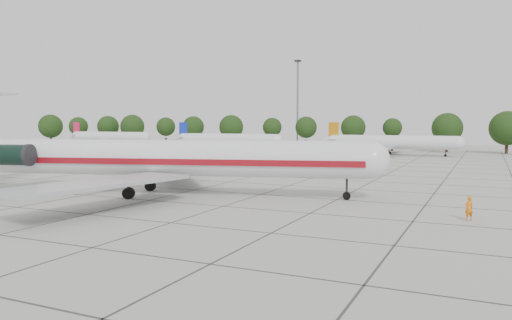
# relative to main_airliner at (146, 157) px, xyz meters

# --- Properties ---
(ground) EXTENTS (260.00, 260.00, 0.00)m
(ground) POSITION_rel_main_airliner_xyz_m (10.45, 5.17, -3.85)
(ground) COLOR #AAABA3
(ground) RESTS_ON ground
(apron_joints) EXTENTS (170.00, 170.00, 0.02)m
(apron_joints) POSITION_rel_main_airliner_xyz_m (10.45, 20.17, -3.84)
(apron_joints) COLOR #383838
(apron_joints) RESTS_ON ground
(main_airliner) EXTENTS (45.77, 35.21, 10.90)m
(main_airliner) POSITION_rel_main_airliner_xyz_m (0.00, 0.00, 0.00)
(main_airliner) COLOR silver
(main_airliner) RESTS_ON ground
(ground_crew) EXTENTS (0.81, 0.76, 1.86)m
(ground_crew) POSITION_rel_main_airliner_xyz_m (30.18, -0.57, -2.92)
(ground_crew) COLOR orange
(ground_crew) RESTS_ON ground
(bg_airliner_a) EXTENTS (28.24, 27.20, 7.40)m
(bg_airliner_a) POSITION_rel_main_airliner_xyz_m (-74.55, 79.18, -0.94)
(bg_airliner_a) COLOR silver
(bg_airliner_a) RESTS_ON ground
(bg_airliner_b) EXTENTS (28.24, 27.20, 7.40)m
(bg_airliner_b) POSITION_rel_main_airliner_xyz_m (-29.34, 71.70, -0.94)
(bg_airliner_b) COLOR silver
(bg_airliner_b) RESTS_ON ground
(bg_airliner_c) EXTENTS (28.24, 27.20, 7.40)m
(bg_airliner_c) POSITION_rel_main_airliner_xyz_m (11.76, 72.54, -0.94)
(bg_airliner_c) COLOR silver
(bg_airliner_c) RESTS_ON ground
(tree_line) EXTENTS (249.86, 8.44, 10.22)m
(tree_line) POSITION_rel_main_airliner_xyz_m (-1.24, 90.17, 2.13)
(tree_line) COLOR #332114
(tree_line) RESTS_ON ground
(floodlight_mast) EXTENTS (1.60, 1.60, 25.45)m
(floodlight_mast) POSITION_rel_main_airliner_xyz_m (-19.55, 97.17, 10.43)
(floodlight_mast) COLOR slate
(floodlight_mast) RESTS_ON ground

